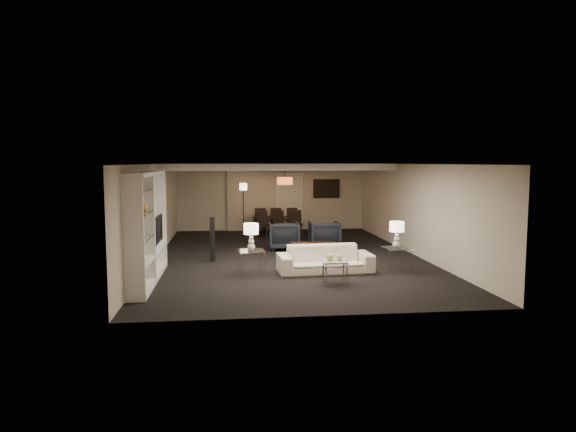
# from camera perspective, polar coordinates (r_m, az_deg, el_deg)

# --- Properties ---
(floor) EXTENTS (11.00, 11.00, 0.00)m
(floor) POSITION_cam_1_polar(r_m,az_deg,el_deg) (14.02, -0.00, -4.48)
(floor) COLOR black
(floor) RESTS_ON ground
(ceiling) EXTENTS (7.00, 11.00, 0.02)m
(ceiling) POSITION_cam_1_polar(r_m,az_deg,el_deg) (13.78, -0.00, 5.80)
(ceiling) COLOR silver
(ceiling) RESTS_ON ground
(wall_back) EXTENTS (7.00, 0.02, 2.50)m
(wall_back) POSITION_cam_1_polar(r_m,az_deg,el_deg) (19.30, -1.88, 2.14)
(wall_back) COLOR #C2B19C
(wall_back) RESTS_ON ground
(wall_front) EXTENTS (7.00, 0.02, 2.50)m
(wall_front) POSITION_cam_1_polar(r_m,az_deg,el_deg) (8.45, 4.30, -2.86)
(wall_front) COLOR #C2B19C
(wall_front) RESTS_ON ground
(wall_left) EXTENTS (0.02, 11.00, 2.50)m
(wall_left) POSITION_cam_1_polar(r_m,az_deg,el_deg) (13.89, -14.50, 0.44)
(wall_left) COLOR #C2B19C
(wall_left) RESTS_ON ground
(wall_right) EXTENTS (0.02, 11.00, 2.50)m
(wall_right) POSITION_cam_1_polar(r_m,az_deg,el_deg) (14.66, 13.72, 0.75)
(wall_right) COLOR #C2B19C
(wall_right) RESTS_ON ground
(ceiling_soffit) EXTENTS (7.00, 4.00, 0.20)m
(ceiling_soffit) POSITION_cam_1_polar(r_m,az_deg,el_deg) (17.27, -1.34, 5.50)
(ceiling_soffit) COLOR silver
(ceiling_soffit) RESTS_ON ceiling
(curtains) EXTENTS (1.50, 0.12, 2.40)m
(curtains) POSITION_cam_1_polar(r_m,az_deg,el_deg) (19.17, -4.54, 1.95)
(curtains) COLOR beige
(curtains) RESTS_ON wall_back
(door) EXTENTS (0.90, 0.05, 2.10)m
(door) POSITION_cam_1_polar(r_m,az_deg,el_deg) (19.36, 0.20, 1.56)
(door) COLOR silver
(door) RESTS_ON wall_back
(painting) EXTENTS (0.95, 0.04, 0.65)m
(painting) POSITION_cam_1_polar(r_m,az_deg,el_deg) (19.53, 4.29, 3.05)
(painting) COLOR #142D38
(painting) RESTS_ON wall_back
(media_unit) EXTENTS (0.38, 3.40, 2.35)m
(media_unit) POSITION_cam_1_polar(r_m,az_deg,el_deg) (11.31, -15.33, -1.19)
(media_unit) COLOR white
(media_unit) RESTS_ON wall_left
(pendant_light) EXTENTS (0.52, 0.52, 0.24)m
(pendant_light) POSITION_cam_1_polar(r_m,az_deg,el_deg) (17.31, -0.35, 3.92)
(pendant_light) COLOR #D8591E
(pendant_light) RESTS_ON ceiling_soffit
(sofa) EXTENTS (2.22, 0.97, 0.63)m
(sofa) POSITION_cam_1_polar(r_m,az_deg,el_deg) (11.92, 4.13, -4.81)
(sofa) COLOR beige
(sofa) RESTS_ON floor
(coffee_table) EXTENTS (1.25, 0.81, 0.43)m
(coffee_table) POSITION_cam_1_polar(r_m,az_deg,el_deg) (13.49, 2.86, -3.98)
(coffee_table) COLOR black
(coffee_table) RESTS_ON floor
(armchair_left) EXTENTS (0.89, 0.92, 0.81)m
(armchair_left) POSITION_cam_1_polar(r_m,az_deg,el_deg) (15.04, -0.46, -2.20)
(armchair_left) COLOR black
(armchair_left) RESTS_ON floor
(armchair_right) EXTENTS (0.88, 0.90, 0.81)m
(armchair_right) POSITION_cam_1_polar(r_m,az_deg,el_deg) (15.21, 4.04, -2.12)
(armchair_right) COLOR black
(armchair_right) RESTS_ON floor
(side_table_left) EXTENTS (0.65, 0.65, 0.56)m
(side_table_left) POSITION_cam_1_polar(r_m,az_deg,el_deg) (11.73, -4.09, -5.18)
(side_table_left) COLOR white
(side_table_left) RESTS_ON floor
(side_table_right) EXTENTS (0.64, 0.64, 0.56)m
(side_table_right) POSITION_cam_1_polar(r_m,az_deg,el_deg) (12.35, 11.93, -4.72)
(side_table_right) COLOR silver
(side_table_right) RESTS_ON floor
(table_lamp_left) EXTENTS (0.36, 0.36, 0.62)m
(table_lamp_left) POSITION_cam_1_polar(r_m,az_deg,el_deg) (11.63, -4.11, -2.34)
(table_lamp_left) COLOR beige
(table_lamp_left) RESTS_ON side_table_left
(table_lamp_right) EXTENTS (0.36, 0.36, 0.62)m
(table_lamp_right) POSITION_cam_1_polar(r_m,az_deg,el_deg) (12.26, 11.99, -2.03)
(table_lamp_right) COLOR beige
(table_lamp_right) RESTS_ON side_table_right
(marble_table) EXTENTS (0.52, 0.52, 0.50)m
(marble_table) POSITION_cam_1_polar(r_m,az_deg,el_deg) (10.88, 5.21, -6.24)
(marble_table) COLOR silver
(marble_table) RESTS_ON floor
(gold_gourd_a) EXTENTS (0.16, 0.16, 0.16)m
(gold_gourd_a) POSITION_cam_1_polar(r_m,az_deg,el_deg) (10.79, 4.71, -4.56)
(gold_gourd_a) COLOR #CBBC6B
(gold_gourd_a) RESTS_ON marble_table
(gold_gourd_b) EXTENTS (0.14, 0.14, 0.14)m
(gold_gourd_b) POSITION_cam_1_polar(r_m,az_deg,el_deg) (10.83, 5.75, -4.58)
(gold_gourd_b) COLOR #D8B172
(gold_gourd_b) RESTS_ON marble_table
(television) EXTENTS (1.05, 0.14, 0.61)m
(television) POSITION_cam_1_polar(r_m,az_deg,el_deg) (11.90, -14.74, -1.42)
(television) COLOR black
(television) RESTS_ON media_unit
(vase_blue) EXTENTS (0.16, 0.16, 0.16)m
(vase_blue) POSITION_cam_1_polar(r_m,az_deg,el_deg) (10.23, -16.26, -2.15)
(vase_blue) COLOR #2A53B7
(vase_blue) RESTS_ON media_unit
(vase_amber) EXTENTS (0.17, 0.17, 0.18)m
(vase_amber) POSITION_cam_1_polar(r_m,az_deg,el_deg) (10.82, -15.75, 1.01)
(vase_amber) COLOR #AE7C3A
(vase_amber) RESTS_ON media_unit
(floor_speaker) EXTENTS (0.14, 0.14, 1.16)m
(floor_speaker) POSITION_cam_1_polar(r_m,az_deg,el_deg) (13.35, -8.40, -2.55)
(floor_speaker) COLOR black
(floor_speaker) RESTS_ON floor
(dining_table) EXTENTS (1.79, 1.10, 0.60)m
(dining_table) POSITION_cam_1_polar(r_m,az_deg,el_deg) (18.24, -1.19, -1.08)
(dining_table) COLOR black
(dining_table) RESTS_ON floor
(chair_nl) EXTENTS (0.44, 0.44, 0.89)m
(chair_nl) POSITION_cam_1_polar(r_m,az_deg,el_deg) (17.53, -2.94, -0.90)
(chair_nl) COLOR black
(chair_nl) RESTS_ON floor
(chair_nm) EXTENTS (0.46, 0.46, 0.89)m
(chair_nm) POSITION_cam_1_polar(r_m,az_deg,el_deg) (17.58, -0.99, -0.87)
(chair_nm) COLOR black
(chair_nm) RESTS_ON floor
(chair_nr) EXTENTS (0.43, 0.43, 0.89)m
(chair_nr) POSITION_cam_1_polar(r_m,az_deg,el_deg) (17.65, 0.95, -0.84)
(chair_nr) COLOR black
(chair_nr) RESTS_ON floor
(chair_fl) EXTENTS (0.47, 0.47, 0.89)m
(chair_fl) POSITION_cam_1_polar(r_m,az_deg,el_deg) (18.82, -3.19, -0.42)
(chair_fl) COLOR black
(chair_fl) RESTS_ON floor
(chair_fm) EXTENTS (0.43, 0.43, 0.89)m
(chair_fm) POSITION_cam_1_polar(r_m,az_deg,el_deg) (18.87, -1.38, -0.40)
(chair_fm) COLOR black
(chair_fm) RESTS_ON floor
(chair_fr) EXTENTS (0.45, 0.45, 0.89)m
(chair_fr) POSITION_cam_1_polar(r_m,az_deg,el_deg) (18.93, 0.43, -0.38)
(chair_fr) COLOR black
(chair_fr) RESTS_ON floor
(floor_lamp) EXTENTS (0.28, 0.28, 1.82)m
(floor_lamp) POSITION_cam_1_polar(r_m,az_deg,el_deg) (18.02, -4.97, 0.75)
(floor_lamp) COLOR black
(floor_lamp) RESTS_ON floor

